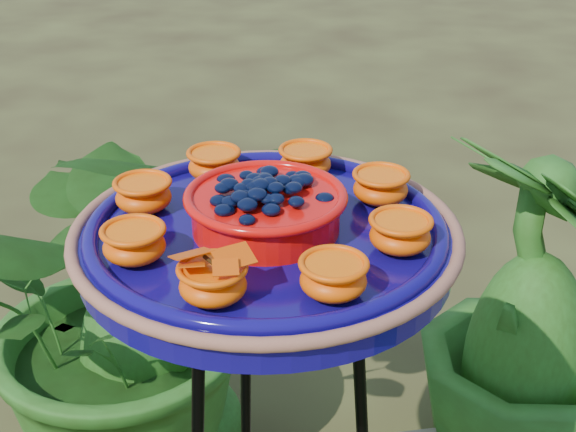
% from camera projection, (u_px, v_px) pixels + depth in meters
% --- Properties ---
extents(feeder_dish, '(0.66, 0.66, 0.12)m').
position_uv_depth(feeder_dish, '(266.00, 230.00, 1.06)').
color(feeder_dish, '#0F075B').
rests_on(feeder_dish, tripod_stand).
extents(shrub_back_left, '(1.10, 1.02, 1.01)m').
position_uv_depth(shrub_back_left, '(133.00, 296.00, 1.87)').
color(shrub_back_left, '#244B14').
rests_on(shrub_back_left, ground).
extents(shrub_back_right, '(0.71, 0.71, 0.91)m').
position_uv_depth(shrub_back_right, '(530.00, 322.00, 1.86)').
color(shrub_back_right, '#244B14').
rests_on(shrub_back_right, ground).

